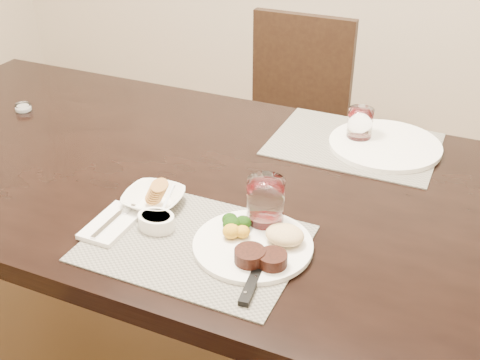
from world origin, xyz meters
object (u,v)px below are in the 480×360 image
at_px(dinner_plate, 258,244).
at_px(steak_knife, 256,279).
at_px(far_plate, 385,145).
at_px(cracker_bowl, 154,199).
at_px(chair_far, 291,118).
at_px(wine_glass_near, 265,205).

bearing_deg(dinner_plate, steak_knife, -67.29).
relative_size(dinner_plate, far_plate, 0.83).
distance_m(cracker_bowl, far_plate, 0.68).
relative_size(chair_far, cracker_bowl, 5.93).
height_order(wine_glass_near, far_plate, wine_glass_near).
bearing_deg(chair_far, wine_glass_near, -73.74).
relative_size(steak_knife, wine_glass_near, 2.12).
height_order(chair_far, wine_glass_near, chair_far).
bearing_deg(wine_glass_near, far_plate, 71.24).
distance_m(dinner_plate, far_plate, 0.60).
bearing_deg(dinner_plate, cracker_bowl, 170.47).
distance_m(dinner_plate, cracker_bowl, 0.30).
distance_m(wine_glass_near, far_plate, 0.52).
height_order(steak_knife, wine_glass_near, wine_glass_near).
bearing_deg(chair_far, cracker_bowl, -87.66).
xyz_separation_m(cracker_bowl, wine_glass_near, (0.27, 0.03, 0.03)).
distance_m(steak_knife, far_plate, 0.69).
distance_m(dinner_plate, steak_knife, 0.10).
height_order(dinner_plate, far_plate, dinner_plate).
xyz_separation_m(dinner_plate, steak_knife, (0.04, -0.10, -0.01)).
height_order(chair_far, steak_knife, chair_far).
bearing_deg(far_plate, cracker_bowl, -129.78).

